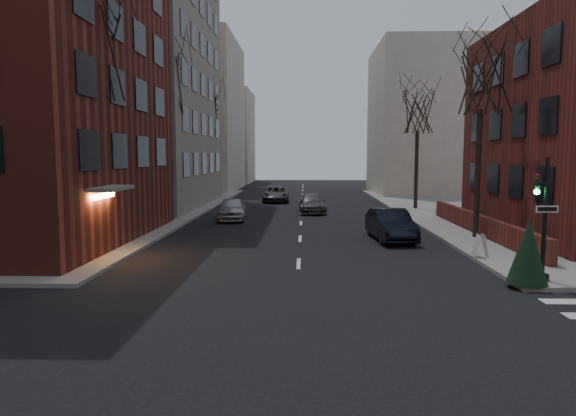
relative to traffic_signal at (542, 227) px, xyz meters
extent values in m
cube|color=gray|center=(-24.94, 25.01, 12.09)|extent=(18.00, 18.00, 28.00)
cube|color=maroon|center=(1.36, 10.01, -1.26)|extent=(0.35, 16.00, 1.00)
cube|color=beige|center=(-22.94, 46.01, 7.09)|extent=(14.00, 16.00, 18.00)
cube|color=beige|center=(7.06, 41.01, 6.09)|extent=(14.00, 14.00, 16.00)
cube|color=beige|center=(-20.94, 63.01, 5.09)|extent=(10.00, 12.00, 14.00)
cylinder|color=black|center=(0.06, 0.01, 0.24)|extent=(0.14, 0.14, 4.00)
cylinder|color=black|center=(0.06, 0.01, -1.66)|extent=(0.44, 0.44, 0.20)
imported|color=black|center=(-0.19, 0.01, 1.09)|extent=(0.16, 0.20, 1.00)
sphere|color=#19FF4C|center=(-0.26, -0.04, 1.14)|extent=(0.18, 0.18, 0.18)
cube|color=white|center=(0.06, -0.11, 0.59)|extent=(0.70, 0.03, 0.22)
cylinder|color=#2D231C|center=(-16.74, 5.01, 1.57)|extent=(0.28, 0.28, 6.65)
cylinder|color=#2D231C|center=(-16.74, 17.01, 1.74)|extent=(0.28, 0.28, 7.00)
cylinder|color=#2D231C|center=(-16.74, 31.01, 1.39)|extent=(0.28, 0.28, 6.30)
cylinder|color=#2D231C|center=(0.86, 9.01, 1.39)|extent=(0.28, 0.28, 6.30)
cylinder|color=#2D231C|center=(0.86, 23.01, 1.22)|extent=(0.28, 0.28, 5.95)
cylinder|color=black|center=(-16.14, 13.01, 1.24)|extent=(0.12, 0.12, 6.00)
sphere|color=#FFA54C|center=(-16.14, 13.01, 4.34)|extent=(0.36, 0.36, 0.36)
cylinder|color=black|center=(-16.14, 33.01, 1.24)|extent=(0.12, 0.12, 6.00)
sphere|color=#FFA54C|center=(-16.14, 33.01, 4.34)|extent=(0.36, 0.36, 0.36)
imported|color=black|center=(-3.44, 8.68, -1.13)|extent=(2.06, 4.85, 1.56)
imported|color=#ABABB1|center=(-12.45, 16.38, -1.17)|extent=(2.15, 4.48, 1.48)
imported|color=#434248|center=(-7.14, 20.94, -1.23)|extent=(2.06, 4.71, 1.35)
imported|color=#3F3E43|center=(-10.31, 29.68, -1.21)|extent=(2.46, 5.11, 1.40)
cube|color=silver|center=(-0.64, 3.84, -1.30)|extent=(0.44, 0.60, 0.92)
cone|color=#183216|center=(-0.64, -0.49, -0.72)|extent=(1.59, 1.59, 2.08)
camera|label=1|loc=(-7.72, -16.71, 2.31)|focal=32.00mm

